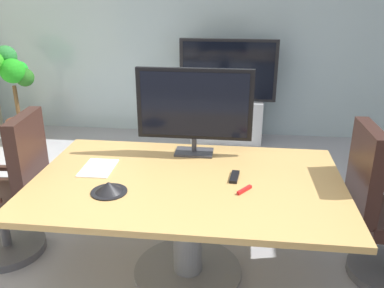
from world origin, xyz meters
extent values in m
plane|color=#99999E|center=(0.00, 0.00, 0.00)|extent=(7.31, 7.31, 0.00)
cube|color=#9EB2B7|center=(0.00, 3.16, 1.42)|extent=(6.12, 0.10, 2.84)
cube|color=#B2894C|center=(0.13, 0.11, 0.71)|extent=(2.00, 1.25, 0.04)
cylinder|color=slate|center=(0.13, 0.11, 0.35)|extent=(0.20, 0.20, 0.69)
cylinder|color=slate|center=(0.13, 0.11, 0.01)|extent=(0.76, 0.76, 0.03)
cylinder|color=#4C4C51|center=(-1.28, 0.20, 0.03)|extent=(0.56, 0.56, 0.06)
cylinder|color=#4C4C51|center=(-1.28, 0.20, 0.24)|extent=(0.07, 0.07, 0.36)
cube|color=black|center=(-1.01, 0.22, 0.79)|extent=(0.13, 0.46, 0.60)
cube|color=black|center=(-1.28, 0.46, 0.58)|extent=(0.28, 0.07, 0.03)
cube|color=black|center=(1.26, 0.24, 0.79)|extent=(0.10, 0.46, 0.60)
cube|color=#333338|center=(0.12, 0.56, 0.74)|extent=(0.28, 0.18, 0.02)
cylinder|color=#333338|center=(0.12, 0.56, 0.80)|extent=(0.04, 0.04, 0.10)
cube|color=black|center=(0.12, 0.57, 1.11)|extent=(0.84, 0.04, 0.52)
cube|color=black|center=(0.12, 0.55, 1.11)|extent=(0.77, 0.01, 0.47)
cube|color=#B7BABC|center=(0.28, 2.81, 0.28)|extent=(0.90, 0.36, 0.55)
cube|color=black|center=(0.28, 2.79, 0.93)|extent=(1.20, 0.06, 0.76)
cube|color=black|center=(0.28, 2.75, 0.93)|extent=(1.12, 0.01, 0.69)
cylinder|color=brown|center=(-2.35, 2.45, 0.15)|extent=(0.34, 0.34, 0.30)
cylinder|color=brown|center=(-2.35, 2.45, 0.52)|extent=(0.05, 0.05, 0.44)
sphere|color=#225D19|center=(-2.20, 2.45, 0.85)|extent=(0.23, 0.23, 0.23)
sphere|color=#199722|center=(-2.34, 2.60, 0.91)|extent=(0.21, 0.21, 0.21)
sphere|color=#26702F|center=(-2.45, 2.53, 1.09)|extent=(0.27, 0.27, 0.27)
sphere|color=#1D921A|center=(-2.29, 2.36, 0.95)|extent=(0.30, 0.30, 0.30)
cone|color=black|center=(-0.32, -0.12, 0.77)|extent=(0.19, 0.19, 0.07)
cylinder|color=black|center=(-0.32, -0.12, 0.74)|extent=(0.22, 0.22, 0.01)
cube|color=black|center=(0.43, 0.17, 0.74)|extent=(0.07, 0.17, 0.02)
cube|color=red|center=(0.49, -0.01, 0.74)|extent=(0.09, 0.12, 0.02)
cube|color=white|center=(-0.50, 0.21, 0.74)|extent=(0.21, 0.30, 0.01)
camera|label=1|loc=(0.44, -2.24, 1.90)|focal=38.14mm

